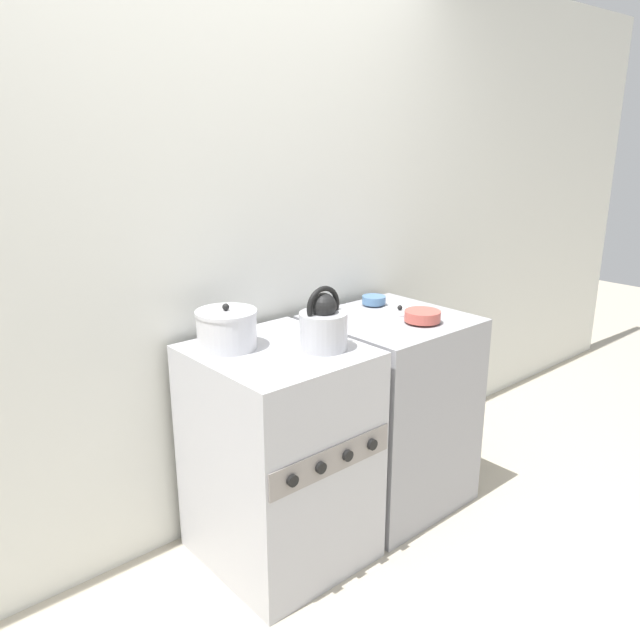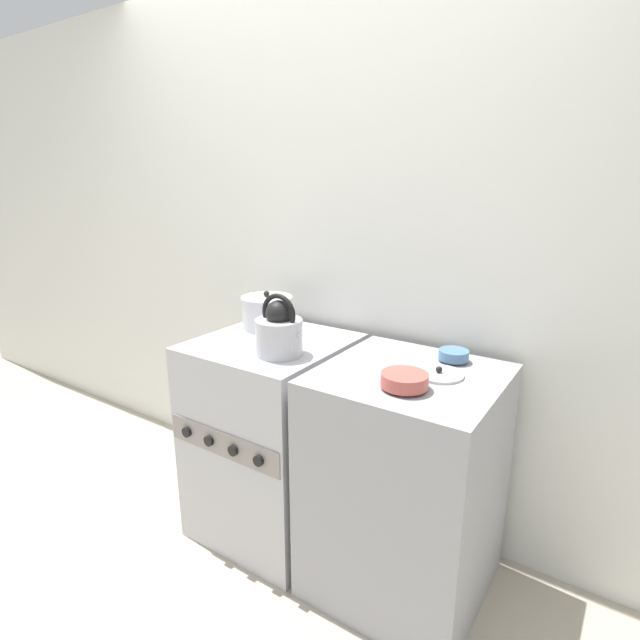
# 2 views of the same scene
# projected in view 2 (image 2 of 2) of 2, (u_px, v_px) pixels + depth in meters

# --- Properties ---
(ground_plane) EXTENTS (12.00, 12.00, 0.00)m
(ground_plane) POSITION_uv_depth(u_px,v_px,m) (230.00, 561.00, 2.15)
(ground_plane) COLOR #B2A893
(wall_back) EXTENTS (7.00, 0.06, 2.50)m
(wall_back) POSITION_uv_depth(u_px,v_px,m) (321.00, 253.00, 2.37)
(wall_back) COLOR silver
(wall_back) RESTS_ON ground_plane
(stove) EXTENTS (0.61, 0.66, 0.92)m
(stove) POSITION_uv_depth(u_px,v_px,m) (274.00, 436.00, 2.28)
(stove) COLOR #B2B2B7
(stove) RESTS_ON ground_plane
(counter) EXTENTS (0.64, 0.63, 0.91)m
(counter) POSITION_uv_depth(u_px,v_px,m) (405.00, 483.00, 1.93)
(counter) COLOR #99999E
(counter) RESTS_ON ground_plane
(kettle) EXTENTS (0.23, 0.19, 0.25)m
(kettle) POSITION_uv_depth(u_px,v_px,m) (279.00, 332.00, 1.96)
(kettle) COLOR #B2B2B7
(kettle) RESTS_ON stove
(cooking_pot) EXTENTS (0.24, 0.24, 0.18)m
(cooking_pot) POSITION_uv_depth(u_px,v_px,m) (267.00, 312.00, 2.32)
(cooking_pot) COLOR silver
(cooking_pot) RESTS_ON stove
(enamel_bowl) EXTENTS (0.16, 0.16, 0.06)m
(enamel_bowl) POSITION_uv_depth(u_px,v_px,m) (404.00, 380.00, 1.66)
(enamel_bowl) COLOR #B75147
(enamel_bowl) RESTS_ON counter
(small_ceramic_bowl) EXTENTS (0.11, 0.11, 0.05)m
(small_ceramic_bowl) POSITION_uv_depth(u_px,v_px,m) (454.00, 355.00, 1.91)
(small_ceramic_bowl) COLOR #4C729E
(small_ceramic_bowl) RESTS_ON counter
(loose_pot_lid) EXTENTS (0.18, 0.18, 0.03)m
(loose_pot_lid) POSITION_uv_depth(u_px,v_px,m) (439.00, 374.00, 1.78)
(loose_pot_lid) COLOR silver
(loose_pot_lid) RESTS_ON counter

